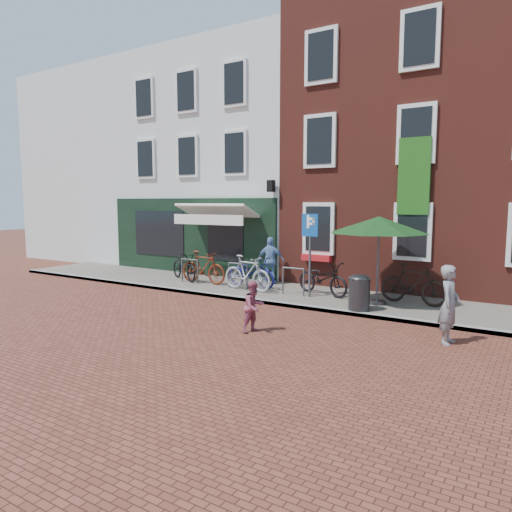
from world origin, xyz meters
The scene contains 17 objects.
ground centered at (0.00, 0.00, 0.00)m, with size 80.00×80.00×0.00m, color brown.
sidewalk centered at (1.00, 1.50, 0.05)m, with size 24.00×3.00×0.10m, color slate.
building_stucco centered at (-5.00, 7.00, 4.50)m, with size 8.00×8.00×9.00m, color silver.
building_brick_mid centered at (2.00, 7.00, 5.00)m, with size 6.00×8.00×10.00m, color maroon.
filler_left centered at (-12.50, 7.00, 4.50)m, with size 7.00×8.00×9.00m, color silver.
litter_bin centered at (2.87, 0.30, 0.62)m, with size 0.54×0.54×1.00m.
parking_sign centered at (1.04, 1.19, 1.76)m, with size 0.50×0.07×2.43m.
parasol centered at (3.02, 1.30, 2.34)m, with size 2.69×2.69×2.49m.
woman centered at (5.27, -1.14, 0.81)m, with size 0.59×0.39×1.61m, color gray.
boy centered at (1.47, -2.53, 0.57)m, with size 0.56×0.43×1.14m, color #A0485E.
cafe_person centered at (-1.00, 2.43, 0.90)m, with size 0.94×0.39×1.60m, color #7099CB.
bicycle_0 centered at (-4.02, 1.51, 0.60)m, with size 0.66×1.90×1.00m, color black.
bicycle_1 centered at (-3.01, 1.31, 0.65)m, with size 0.52×1.84×1.11m, color #5C2010.
bicycle_2 centered at (-1.24, 1.59, 0.60)m, with size 0.66×1.90×1.00m, color #121058.
bicycle_3 centered at (-1.04, 1.04, 0.65)m, with size 0.52×1.84×1.11m, color #939395.
bicycle_4 centered at (1.25, 1.66, 0.60)m, with size 0.66×1.90×1.00m, color black.
bicycle_5 centered at (3.86, 1.78, 0.65)m, with size 0.52×1.84×1.11m, color black.
Camera 1 is at (6.88, -11.07, 2.88)m, focal length 32.83 mm.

